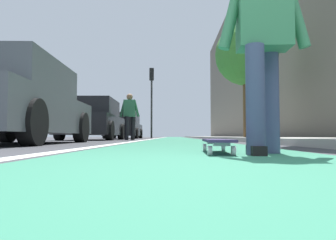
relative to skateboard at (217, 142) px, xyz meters
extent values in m
plane|color=#38383D|center=(8.43, 0.21, -0.09)|extent=(80.00, 80.00, 0.00)
cube|color=#2D7256|center=(22.43, 0.21, -0.09)|extent=(56.00, 2.03, 0.00)
cube|color=silver|center=(18.43, 1.38, -0.09)|extent=(52.00, 0.16, 0.01)
cube|color=#9E9B93|center=(16.43, -2.93, -0.04)|extent=(52.00, 3.20, 0.10)
cube|color=#686055|center=(20.43, -5.43, 5.91)|extent=(40.00, 1.20, 12.00)
cylinder|color=white|center=(0.30, 0.07, -0.06)|extent=(0.07, 0.03, 0.07)
cylinder|color=white|center=(0.30, -0.10, -0.06)|extent=(0.07, 0.03, 0.07)
cylinder|color=white|center=(-0.30, 0.10, -0.06)|extent=(0.07, 0.03, 0.07)
cylinder|color=white|center=(-0.30, -0.07, -0.06)|extent=(0.07, 0.03, 0.07)
cube|color=silver|center=(0.30, -0.01, -0.01)|extent=(0.06, 0.12, 0.02)
cube|color=silver|center=(-0.30, 0.01, -0.01)|extent=(0.06, 0.12, 0.02)
cube|color=#33284C|center=(0.00, 0.00, 0.01)|extent=(0.85, 0.23, 0.02)
cylinder|color=#384260|center=(-0.27, -0.25, 0.32)|extent=(0.14, 0.14, 0.82)
cylinder|color=#384260|center=(-0.01, -0.44, 0.32)|extent=(0.14, 0.14, 0.82)
cube|color=black|center=(-0.27, -0.25, -0.06)|extent=(0.26, 0.11, 0.07)
cube|color=#33724C|center=(-0.15, -0.35, 1.03)|extent=(0.26, 0.41, 0.60)
cylinder|color=#33724C|center=(-0.14, -0.11, 1.03)|extent=(0.10, 0.24, 0.60)
cylinder|color=#33724C|center=(-0.16, -0.59, 1.03)|extent=(0.10, 0.24, 0.60)
cube|color=#4C5156|center=(3.06, 3.22, 0.45)|extent=(4.34, 1.91, 0.70)
cube|color=#4C5156|center=(2.91, 3.22, 1.10)|extent=(2.41, 1.70, 0.60)
cube|color=#4C606B|center=(4.08, 3.26, 1.10)|extent=(0.10, 1.54, 0.51)
cylinder|color=black|center=(4.35, 4.11, 0.24)|extent=(0.68, 0.25, 0.67)
cylinder|color=black|center=(4.41, 2.45, 0.24)|extent=(0.68, 0.25, 0.67)
cylinder|color=black|center=(1.77, 2.34, 0.24)|extent=(0.68, 0.25, 0.67)
cube|color=black|center=(8.87, 3.31, 0.44)|extent=(4.10, 1.81, 0.70)
cube|color=black|center=(8.72, 3.31, 1.09)|extent=(2.27, 1.64, 0.60)
cube|color=#4C606B|center=(9.84, 3.33, 1.09)|extent=(0.07, 1.53, 0.51)
cylinder|color=black|center=(10.11, 4.16, 0.23)|extent=(0.65, 0.23, 0.65)
cylinder|color=black|center=(10.14, 2.51, 0.23)|extent=(0.65, 0.23, 0.65)
cylinder|color=black|center=(7.59, 4.11, 0.23)|extent=(0.65, 0.23, 0.65)
cylinder|color=black|center=(7.62, 2.46, 0.23)|extent=(0.65, 0.23, 0.65)
cube|color=black|center=(15.67, 3.26, 0.42)|extent=(4.47, 1.84, 0.70)
cube|color=black|center=(15.52, 3.26, 1.07)|extent=(2.47, 1.66, 0.60)
cube|color=#4C606B|center=(16.74, 3.28, 1.07)|extent=(0.07, 1.55, 0.51)
cylinder|color=black|center=(17.03, 4.12, 0.21)|extent=(0.61, 0.23, 0.60)
cylinder|color=black|center=(17.06, 2.45, 0.21)|extent=(0.61, 0.23, 0.60)
cylinder|color=black|center=(14.27, 4.07, 0.21)|extent=(0.61, 0.23, 0.60)
cylinder|color=black|center=(14.30, 2.40, 0.21)|extent=(0.61, 0.23, 0.60)
cylinder|color=#2D2D2D|center=(17.56, 1.78, 1.81)|extent=(0.12, 0.12, 3.80)
cube|color=black|center=(17.56, 1.78, 4.10)|extent=(0.24, 0.28, 0.80)
sphere|color=#360606|center=(17.69, 1.78, 4.36)|extent=(0.16, 0.16, 0.16)
sphere|color=#392907|center=(17.69, 1.78, 4.10)|extent=(0.16, 0.16, 0.16)
sphere|color=green|center=(17.69, 1.78, 3.84)|extent=(0.16, 0.16, 0.16)
cylinder|color=brown|center=(9.58, -2.53, 1.16)|extent=(0.31, 0.31, 2.51)
sphere|color=#3D7F33|center=(9.58, -2.53, 3.27)|extent=(2.46, 2.46, 2.46)
cylinder|color=black|center=(8.96, 1.88, 0.33)|extent=(0.15, 0.15, 0.86)
cylinder|color=black|center=(8.69, 2.06, 0.33)|extent=(0.15, 0.15, 0.86)
cube|color=black|center=(8.96, 1.88, -0.06)|extent=(0.27, 0.10, 0.07)
cube|color=#33724C|center=(8.83, 1.98, 1.07)|extent=(0.25, 0.42, 0.63)
cylinder|color=#33724C|center=(8.83, 1.73, 1.07)|extent=(0.09, 0.25, 0.63)
cylinder|color=#33724C|center=(8.83, 2.23, 1.07)|extent=(0.09, 0.25, 0.63)
sphere|color=#936B4C|center=(8.83, 1.98, 1.50)|extent=(0.23, 0.23, 0.23)
camera|label=1|loc=(-2.55, 0.36, 0.05)|focal=33.13mm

